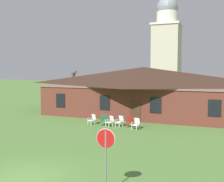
{
  "coord_description": "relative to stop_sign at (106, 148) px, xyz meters",
  "views": [
    {
      "loc": [
        8.64,
        -10.35,
        5.15
      ],
      "look_at": [
        0.7,
        9.22,
        3.5
      ],
      "focal_mm": 44.7,
      "sensor_mm": 36.0,
      "label": 1
    }
  ],
  "objects": [
    {
      "name": "lawn_chair_by_porch",
      "position": [
        -6.94,
        12.93,
        -1.47
      ],
      "size": [
        0.8,
        0.84,
        0.96
      ],
      "color": "silver",
      "rests_on": "ground"
    },
    {
      "name": "lawn_chair_far_side",
      "position": [
        -2.55,
        12.49,
        -1.47
      ],
      "size": [
        0.71,
        0.75,
        0.96
      ],
      "color": "silver",
      "rests_on": "ground"
    },
    {
      "name": "lawn_chair_near_door",
      "position": [
        -5.81,
        13.07,
        -1.47
      ],
      "size": [
        0.77,
        0.82,
        0.96
      ],
      "color": "#28704C",
      "rests_on": "ground"
    },
    {
      "name": "ground_plane",
      "position": [
        -4.22,
        0.13,
        -1.96
      ],
      "size": [
        200.0,
        200.0,
        0.0
      ],
      "primitive_type": "plane",
      "color": "#517A38"
    },
    {
      "name": "dome_tower",
      "position": [
        -5.73,
        41.62,
        6.8
      ],
      "size": [
        5.18,
        5.18,
        19.18
      ],
      "color": "#BCB29E",
      "rests_on": "ground"
    },
    {
      "name": "bare_tree_beside_building",
      "position": [
        -13.63,
        20.94,
        0.62
      ],
      "size": [
        1.53,
        1.5,
        4.98
      ],
      "color": "brown",
      "rests_on": "ground"
    },
    {
      "name": "lawn_chair_right_end",
      "position": [
        -3.3,
        13.23,
        -1.47
      ],
      "size": [
        0.66,
        0.69,
        0.96
      ],
      "color": "maroon",
      "rests_on": "ground"
    },
    {
      "name": "lawn_chair_left_end",
      "position": [
        -5.06,
        12.74,
        -1.47
      ],
      "size": [
        0.82,
        0.86,
        0.96
      ],
      "color": "silver",
      "rests_on": "ground"
    },
    {
      "name": "brick_building",
      "position": [
        -4.22,
        20.62,
        0.79
      ],
      "size": [
        21.83,
        10.4,
        5.41
      ],
      "color": "brown",
      "rests_on": "ground"
    },
    {
      "name": "stop_sign",
      "position": [
        0.0,
        0.0,
        0.0
      ],
      "size": [
        0.81,
        0.07,
        2.75
      ],
      "color": "slate",
      "rests_on": "ground"
    },
    {
      "name": "lawn_chair_middle",
      "position": [
        -4.26,
        13.1,
        -1.47
      ],
      "size": [
        0.78,
        0.83,
        0.96
      ],
      "color": "white",
      "rests_on": "ground"
    }
  ]
}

